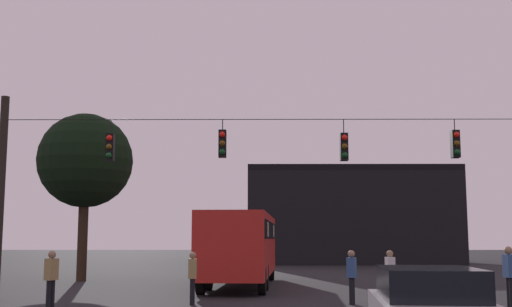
% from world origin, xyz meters
% --- Properties ---
extents(ground_plane, '(168.00, 168.00, 0.00)m').
position_xyz_m(ground_plane, '(0.00, 24.50, 0.00)').
color(ground_plane, black).
rests_on(ground_plane, ground).
extents(overhead_signal_span, '(19.42, 0.44, 6.92)m').
position_xyz_m(overhead_signal_span, '(0.02, 16.63, 3.95)').
color(overhead_signal_span, black).
rests_on(overhead_signal_span, ground).
extents(city_bus, '(3.12, 11.12, 3.00)m').
position_xyz_m(city_bus, '(-1.51, 22.52, 1.87)').
color(city_bus, '#B21E19').
rests_on(city_bus, ground).
extents(pedestrian_crossing_left, '(0.25, 0.37, 1.61)m').
position_xyz_m(pedestrian_crossing_left, '(-2.78, 14.89, 0.90)').
color(pedestrian_crossing_left, black).
rests_on(pedestrian_crossing_left, ground).
extents(pedestrian_crossing_center, '(0.28, 0.39, 1.63)m').
position_xyz_m(pedestrian_crossing_center, '(3.52, 16.03, 0.92)').
color(pedestrian_crossing_center, black).
rests_on(pedestrian_crossing_center, ground).
extents(pedestrian_crossing_right, '(0.35, 0.42, 1.66)m').
position_xyz_m(pedestrian_crossing_right, '(-6.74, 13.66, 0.94)').
color(pedestrian_crossing_right, black).
rests_on(pedestrian_crossing_right, ground).
extents(pedestrian_near_bus, '(0.29, 0.39, 1.78)m').
position_xyz_m(pedestrian_near_bus, '(6.59, 13.98, 1.02)').
color(pedestrian_near_bus, black).
rests_on(pedestrian_near_bus, ground).
extents(pedestrian_trailing, '(0.35, 0.42, 1.65)m').
position_xyz_m(pedestrian_trailing, '(2.12, 15.01, 0.93)').
color(pedestrian_trailing, black).
rests_on(pedestrian_trailing, ground).
extents(corner_building, '(16.65, 13.68, 7.68)m').
position_xyz_m(corner_building, '(6.65, 50.33, 3.84)').
color(corner_building, black).
rests_on(corner_building, ground).
extents(tree_left_silhouette, '(4.60, 4.60, 8.09)m').
position_xyz_m(tree_left_silhouette, '(-9.25, 25.80, 5.76)').
color(tree_left_silhouette, '#2D2116').
rests_on(tree_left_silhouette, ground).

